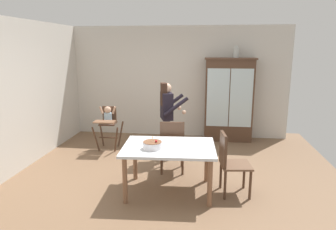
% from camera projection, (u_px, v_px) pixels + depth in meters
% --- Properties ---
extents(ground_plane, '(6.24, 6.24, 0.00)m').
position_uv_depth(ground_plane, '(163.00, 177.00, 5.21)').
color(ground_plane, brown).
extents(wall_back, '(5.32, 0.06, 2.70)m').
position_uv_depth(wall_back, '(178.00, 82.00, 7.46)').
color(wall_back, beige).
rests_on(wall_back, ground_plane).
extents(wall_left, '(0.06, 5.32, 2.70)m').
position_uv_depth(wall_left, '(13.00, 97.00, 5.24)').
color(wall_left, beige).
rests_on(wall_left, ground_plane).
extents(china_cabinet, '(1.17, 0.48, 1.96)m').
position_uv_depth(china_cabinet, '(229.00, 100.00, 7.13)').
color(china_cabinet, '#4C3323').
rests_on(china_cabinet, ground_plane).
extents(ceramic_vase, '(0.13, 0.13, 0.27)m').
position_uv_depth(ceramic_vase, '(236.00, 52.00, 6.88)').
color(ceramic_vase, '#B2B7B2').
rests_on(ceramic_vase, china_cabinet).
extents(high_chair_with_toddler, '(0.61, 0.71, 0.95)m').
position_uv_depth(high_chair_with_toddler, '(108.00, 120.00, 6.56)').
color(high_chair_with_toddler, '#4C3323').
rests_on(high_chair_with_toddler, ground_plane).
extents(adult_person, '(0.61, 0.60, 1.53)m').
position_uv_depth(adult_person, '(167.00, 112.00, 5.90)').
color(adult_person, '#47474C').
rests_on(adult_person, ground_plane).
extents(dining_table, '(1.43, 1.07, 0.74)m').
position_uv_depth(dining_table, '(169.00, 152.00, 4.58)').
color(dining_table, silver).
rests_on(dining_table, ground_plane).
extents(birthday_cake, '(0.28, 0.28, 0.19)m').
position_uv_depth(birthday_cake, '(152.00, 145.00, 4.44)').
color(birthday_cake, white).
rests_on(birthday_cake, dining_table).
extents(dining_chair_far_side, '(0.49, 0.49, 0.96)m').
position_uv_depth(dining_chair_far_side, '(172.00, 143.00, 5.30)').
color(dining_chair_far_side, '#4C3323').
rests_on(dining_chair_far_side, ground_plane).
extents(dining_chair_right_end, '(0.49, 0.49, 0.96)m').
position_uv_depth(dining_chair_right_end, '(229.00, 159.00, 4.53)').
color(dining_chair_right_end, '#4C3323').
rests_on(dining_chair_right_end, ground_plane).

